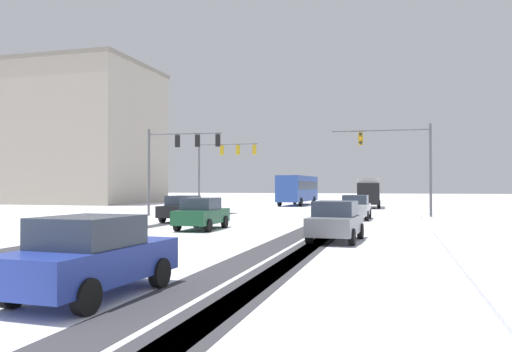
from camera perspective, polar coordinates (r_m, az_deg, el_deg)
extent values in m
cube|color=#38383D|center=(22.03, 3.97, -6.90)|extent=(1.13, 37.43, 0.01)
cube|color=#38383D|center=(21.78, 7.82, -6.96)|extent=(0.89, 37.43, 0.01)
cube|color=#38383D|center=(25.21, -15.73, -6.13)|extent=(1.00, 37.43, 0.01)
cube|color=#38383D|center=(21.82, 7.08, -6.95)|extent=(0.95, 37.43, 0.01)
cube|color=white|center=(20.21, 25.97, -7.15)|extent=(4.00, 37.43, 0.12)
cylinder|color=#56565B|center=(36.57, 19.02, 0.54)|extent=(0.18, 0.18, 6.50)
cylinder|color=#56565B|center=(36.50, 13.76, 5.00)|extent=(6.67, 0.53, 0.12)
cube|color=#B79319|center=(36.43, 11.66, 4.13)|extent=(0.33, 0.26, 0.90)
sphere|color=black|center=(36.30, 11.66, 4.63)|extent=(0.20, 0.20, 0.20)
sphere|color=orange|center=(36.27, 11.66, 4.16)|extent=(0.20, 0.20, 0.20)
sphere|color=black|center=(36.24, 11.66, 3.69)|extent=(0.20, 0.20, 0.20)
cylinder|color=#56565B|center=(38.89, -11.94, 0.41)|extent=(0.18, 0.18, 6.50)
cylinder|color=#56565B|center=(38.02, -8.00, 4.73)|extent=(5.66, 0.49, 0.12)
cube|color=black|center=(38.17, -8.81, 3.89)|extent=(0.33, 0.26, 0.90)
sphere|color=black|center=(38.34, -8.72, 4.31)|extent=(0.20, 0.20, 0.20)
sphere|color=orange|center=(38.32, -8.72, 3.87)|extent=(0.20, 0.20, 0.20)
sphere|color=black|center=(38.29, -8.73, 3.42)|extent=(0.20, 0.20, 0.20)
cube|color=black|center=(37.65, -6.58, 3.95)|extent=(0.33, 0.26, 0.90)
sphere|color=black|center=(37.83, -6.51, 4.38)|extent=(0.20, 0.20, 0.20)
sphere|color=orange|center=(37.80, -6.51, 3.93)|extent=(0.20, 0.20, 0.20)
sphere|color=black|center=(37.77, -6.51, 3.47)|extent=(0.20, 0.20, 0.20)
cube|color=black|center=(37.19, -4.30, 4.01)|extent=(0.33, 0.26, 0.90)
sphere|color=black|center=(37.37, -4.23, 4.44)|extent=(0.20, 0.20, 0.20)
sphere|color=orange|center=(37.34, -4.23, 3.99)|extent=(0.20, 0.20, 0.20)
sphere|color=black|center=(37.31, -4.23, 3.53)|extent=(0.20, 0.20, 0.20)
cylinder|color=#56565B|center=(47.98, -6.42, 0.10)|extent=(0.18, 0.18, 6.50)
cylinder|color=#56565B|center=(47.17, -3.19, 3.59)|extent=(5.68, 0.19, 0.12)
cube|color=#B79319|center=(47.31, -3.85, 2.90)|extent=(0.32, 0.24, 0.90)
sphere|color=black|center=(47.48, -3.79, 3.25)|extent=(0.20, 0.20, 0.20)
sphere|color=orange|center=(47.46, -3.79, 2.89)|extent=(0.20, 0.20, 0.20)
sphere|color=black|center=(47.44, -3.79, 2.53)|extent=(0.20, 0.20, 0.20)
cube|color=#B79319|center=(46.83, -2.04, 2.94)|extent=(0.32, 0.24, 0.90)
sphere|color=black|center=(47.01, -1.98, 3.30)|extent=(0.20, 0.20, 0.20)
sphere|color=orange|center=(46.99, -1.98, 2.93)|extent=(0.20, 0.20, 0.20)
sphere|color=black|center=(46.97, -1.98, 2.57)|extent=(0.20, 0.20, 0.20)
cube|color=#B79319|center=(46.40, -0.19, 2.98)|extent=(0.32, 0.24, 0.90)
sphere|color=black|center=(46.58, -0.14, 3.34)|extent=(0.20, 0.20, 0.20)
sphere|color=orange|center=(46.56, -0.14, 2.97)|extent=(0.20, 0.20, 0.20)
sphere|color=black|center=(46.54, -0.14, 2.60)|extent=(0.20, 0.20, 0.20)
cube|color=#B7BABF|center=(34.37, 11.14, -3.70)|extent=(1.75, 4.12, 0.70)
cube|color=#2D3847|center=(34.20, 11.12, -2.62)|extent=(1.58, 1.92, 0.60)
cylinder|color=black|center=(35.73, 10.04, -4.16)|extent=(0.23, 0.64, 0.64)
cylinder|color=black|center=(35.59, 12.63, -4.17)|extent=(0.23, 0.64, 0.64)
cylinder|color=black|center=(33.21, 9.56, -4.40)|extent=(0.23, 0.64, 0.64)
cylinder|color=black|center=(33.06, 12.34, -4.40)|extent=(0.23, 0.64, 0.64)
cube|color=black|center=(32.09, -8.09, -3.89)|extent=(1.93, 4.19, 0.70)
cube|color=#2D3847|center=(31.93, -8.21, -2.74)|extent=(1.67, 1.99, 0.60)
cylinder|color=black|center=(33.61, -8.34, -4.36)|extent=(0.26, 0.65, 0.64)
cylinder|color=black|center=(32.90, -5.83, -4.44)|extent=(0.26, 0.65, 0.64)
cylinder|color=black|center=(31.37, -10.47, -4.59)|extent=(0.26, 0.65, 0.64)
cylinder|color=black|center=(30.61, -7.83, -4.68)|extent=(0.26, 0.65, 0.64)
cube|color=#194C2D|center=(26.14, -6.09, -4.52)|extent=(1.77, 4.13, 0.70)
cube|color=#2D3847|center=(25.97, -6.21, -3.11)|extent=(1.59, 1.93, 0.60)
cylinder|color=black|center=(27.64, -6.74, -5.07)|extent=(0.23, 0.64, 0.64)
cylinder|color=black|center=(27.10, -3.54, -5.15)|extent=(0.23, 0.64, 0.64)
cylinder|color=black|center=(25.29, -8.83, -5.43)|extent=(0.23, 0.64, 0.64)
cylinder|color=black|center=(24.70, -5.37, -5.54)|extent=(0.23, 0.64, 0.64)
cube|color=slate|center=(20.68, 8.97, -5.41)|extent=(1.92, 4.19, 0.70)
cube|color=#2D3847|center=(20.50, 8.90, -3.63)|extent=(1.66, 1.98, 0.60)
cylinder|color=black|center=(22.10, 7.46, -6.05)|extent=(0.25, 0.65, 0.64)
cylinder|color=black|center=(21.85, 11.64, -6.10)|extent=(0.25, 0.65, 0.64)
cylinder|color=black|center=(19.63, 6.01, -6.68)|extent=(0.25, 0.65, 0.64)
cylinder|color=black|center=(19.34, 10.71, -6.75)|extent=(0.25, 0.65, 0.64)
cube|color=#233899|center=(10.82, -17.88, -9.31)|extent=(1.91, 4.18, 0.70)
cube|color=#2D3847|center=(10.62, -18.34, -5.93)|extent=(1.65, 1.98, 0.60)
cylinder|color=black|center=(12.35, -17.40, -9.92)|extent=(0.25, 0.65, 0.64)
cylinder|color=black|center=(11.50, -10.75, -10.62)|extent=(0.25, 0.65, 0.64)
cylinder|color=black|center=(10.43, -25.78, -11.51)|extent=(0.25, 0.65, 0.64)
cylinder|color=black|center=(9.40, -18.53, -12.73)|extent=(0.25, 0.65, 0.64)
cube|color=#284793|center=(59.28, 4.74, -1.41)|extent=(2.95, 11.09, 2.90)
cube|color=#283342|center=(59.28, 4.74, -1.07)|extent=(2.95, 10.22, 0.90)
cylinder|color=black|center=(55.29, 5.04, -2.93)|extent=(0.34, 0.97, 0.96)
cylinder|color=black|center=(55.86, 2.66, -2.92)|extent=(0.34, 0.97, 0.96)
cylinder|color=black|center=(62.27, 6.50, -2.73)|extent=(0.34, 0.97, 0.96)
cylinder|color=black|center=(62.79, 4.38, -2.72)|extent=(0.34, 0.97, 0.96)
cube|color=black|center=(50.62, 12.49, -1.96)|extent=(2.20, 2.29, 2.10)
cube|color=silver|center=(54.32, 12.52, -1.64)|extent=(2.44, 5.30, 2.60)
cylinder|color=black|center=(51.09, 13.64, -3.12)|extent=(0.32, 0.85, 0.84)
cylinder|color=black|center=(51.11, 11.37, -3.13)|extent=(0.32, 0.85, 0.84)
cylinder|color=black|center=(55.78, 13.58, -2.95)|extent=(0.32, 0.85, 0.84)
cylinder|color=black|center=(55.79, 11.50, -2.96)|extent=(0.32, 0.85, 0.84)
cube|color=#A89E8E|center=(73.70, -22.31, 3.99)|extent=(27.84, 15.59, 17.39)
cube|color=gray|center=(75.02, -22.26, 10.81)|extent=(28.14, 15.89, 0.50)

